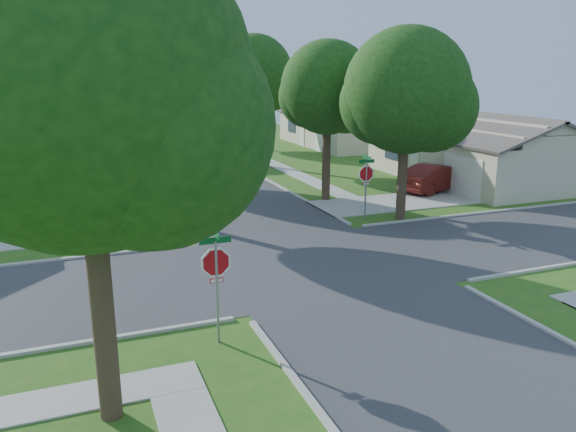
% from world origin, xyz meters
% --- Properties ---
extents(ground, '(100.00, 100.00, 0.00)m').
position_xyz_m(ground, '(0.00, 0.00, 0.00)').
color(ground, '#295F19').
rests_on(ground, ground).
extents(road_ns, '(7.00, 100.00, 0.02)m').
position_xyz_m(road_ns, '(0.00, 0.00, 0.00)').
color(road_ns, '#333335').
rests_on(road_ns, ground).
extents(sidewalk_ne, '(1.20, 40.00, 0.04)m').
position_xyz_m(sidewalk_ne, '(6.10, 26.00, 0.02)').
color(sidewalk_ne, '#9E9B91').
rests_on(sidewalk_ne, ground).
extents(sidewalk_nw, '(1.20, 40.00, 0.04)m').
position_xyz_m(sidewalk_nw, '(-6.10, 26.00, 0.02)').
color(sidewalk_nw, '#9E9B91').
rests_on(sidewalk_nw, ground).
extents(driveway, '(8.80, 3.60, 0.05)m').
position_xyz_m(driveway, '(7.90, 7.10, 0.03)').
color(driveway, '#9E9B91').
rests_on(driveway, ground).
extents(stop_sign_sw, '(1.05, 0.80, 2.98)m').
position_xyz_m(stop_sign_sw, '(-4.70, -4.70, 2.03)').
color(stop_sign_sw, gray).
rests_on(stop_sign_sw, ground).
extents(stop_sign_ne, '(1.05, 0.80, 2.98)m').
position_xyz_m(stop_sign_ne, '(4.70, 4.70, 2.03)').
color(stop_sign_ne, gray).
rests_on(stop_sign_ne, ground).
extents(tree_e_near, '(4.97, 4.80, 8.28)m').
position_xyz_m(tree_e_near, '(4.75, 9.01, 5.64)').
color(tree_e_near, '#38281C').
rests_on(tree_e_near, ground).
extents(tree_e_mid, '(5.59, 5.40, 9.21)m').
position_xyz_m(tree_e_mid, '(4.76, 21.01, 6.25)').
color(tree_e_mid, '#38281C').
rests_on(tree_e_mid, ground).
extents(tree_e_far, '(5.17, 5.00, 8.72)m').
position_xyz_m(tree_e_far, '(4.75, 34.01, 5.98)').
color(tree_e_far, '#38281C').
rests_on(tree_e_far, ground).
extents(tree_w_near, '(5.38, 5.20, 8.97)m').
position_xyz_m(tree_w_near, '(-4.64, 9.01, 6.12)').
color(tree_w_near, '#38281C').
rests_on(tree_w_near, ground).
extents(tree_w_mid, '(5.80, 5.60, 9.56)m').
position_xyz_m(tree_w_mid, '(-4.64, 21.01, 6.49)').
color(tree_w_mid, '#38281C').
rests_on(tree_w_mid, ground).
extents(tree_w_far, '(4.76, 4.60, 8.04)m').
position_xyz_m(tree_w_far, '(-4.65, 34.01, 5.51)').
color(tree_w_far, '#38281C').
rests_on(tree_w_far, ground).
extents(tree_sw_corner, '(6.21, 6.00, 9.55)m').
position_xyz_m(tree_sw_corner, '(-7.44, -6.99, 6.26)').
color(tree_sw_corner, '#38281C').
rests_on(tree_sw_corner, ground).
extents(tree_ne_corner, '(5.80, 5.60, 8.66)m').
position_xyz_m(tree_ne_corner, '(6.36, 4.21, 5.59)').
color(tree_ne_corner, '#38281C').
rests_on(tree_ne_corner, ground).
extents(house_ne_near, '(8.42, 13.60, 4.23)m').
position_xyz_m(house_ne_near, '(15.99, 11.00, 1.52)').
color(house_ne_near, '#B1A58C').
rests_on(house_ne_near, ground).
extents(house_ne_far, '(8.42, 13.60, 4.23)m').
position_xyz_m(house_ne_far, '(15.99, 29.00, 1.52)').
color(house_ne_far, '#B1A58C').
rests_on(house_ne_far, ground).
extents(car_driveway, '(5.11, 2.97, 1.59)m').
position_xyz_m(car_driveway, '(11.50, 8.70, 0.80)').
color(car_driveway, '#561611').
rests_on(car_driveway, ground).
extents(car_curb_east, '(2.45, 4.97, 1.63)m').
position_xyz_m(car_curb_east, '(3.20, 23.45, 0.81)').
color(car_curb_east, black).
rests_on(car_curb_east, ground).
extents(car_curb_west, '(2.25, 4.87, 1.38)m').
position_xyz_m(car_curb_west, '(-1.20, 31.46, 0.69)').
color(car_curb_west, black).
rests_on(car_curb_west, ground).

